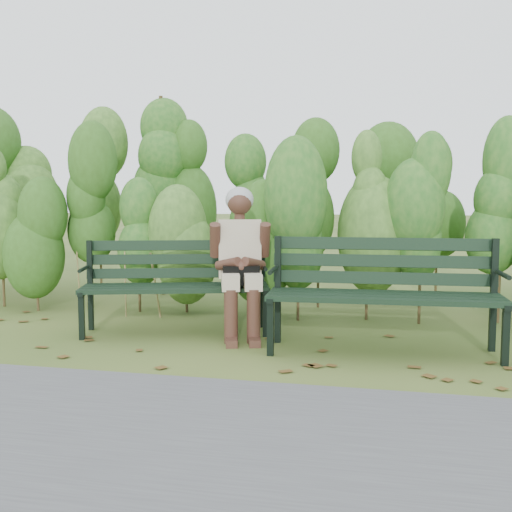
# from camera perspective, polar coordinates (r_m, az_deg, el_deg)

# --- Properties ---
(ground) EXTENTS (80.00, 80.00, 0.00)m
(ground) POSITION_cam_1_polar(r_m,az_deg,el_deg) (5.14, -0.85, -8.73)
(ground) COLOR #38521C
(footpath) EXTENTS (60.00, 2.50, 0.01)m
(footpath) POSITION_cam_1_polar(r_m,az_deg,el_deg) (3.15, -10.59, -18.24)
(footpath) COLOR #474749
(footpath) RESTS_ON ground
(hedge_band) EXTENTS (11.04, 1.67, 2.42)m
(hedge_band) POSITION_cam_1_polar(r_m,az_deg,el_deg) (6.80, 2.76, 5.48)
(hedge_band) COLOR #47381E
(hedge_band) RESTS_ON ground
(leaf_litter) EXTENTS (5.89, 2.20, 0.01)m
(leaf_litter) POSITION_cam_1_polar(r_m,az_deg,el_deg) (5.06, -3.64, -8.94)
(leaf_litter) COLOR brown
(leaf_litter) RESTS_ON ground
(bench_left) EXTENTS (1.81, 1.03, 0.86)m
(bench_left) POSITION_cam_1_polar(r_m,az_deg,el_deg) (5.72, -7.62, -2.11)
(bench_left) COLOR black
(bench_left) RESTS_ON ground
(bench_right) EXTENTS (1.90, 0.70, 0.94)m
(bench_right) POSITION_cam_1_polar(r_m,az_deg,el_deg) (5.06, 12.04, -2.69)
(bench_right) COLOR black
(bench_right) RESTS_ON ground
(seated_woman) EXTENTS (0.61, 0.88, 1.37)m
(seated_woman) POSITION_cam_1_polar(r_m,az_deg,el_deg) (5.51, -1.50, 0.26)
(seated_woman) COLOR #BFB497
(seated_woman) RESTS_ON ground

